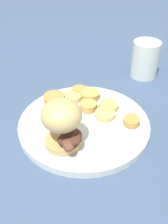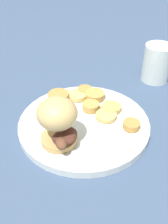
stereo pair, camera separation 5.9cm
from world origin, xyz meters
The scene contains 12 objects.
ground_plane centered at (0.00, 0.00, 0.00)m, with size 4.00×4.00×0.00m, color #3D5170.
dinner_plate centered at (0.00, 0.00, 0.01)m, with size 0.30×0.30×0.02m.
sandwich centered at (0.04, -0.08, 0.07)m, with size 0.10×0.08×0.10m.
potato_round_0 centered at (-0.07, 0.07, 0.03)m, with size 0.05×0.05×0.02m, color tan.
potato_round_1 centered at (-0.11, 0.06, 0.03)m, with size 0.04×0.04×0.01m, color #BC8942.
potato_round_2 centered at (-0.09, 0.03, 0.02)m, with size 0.05×0.05×0.01m, color #DBB766.
potato_round_3 centered at (0.01, 0.05, 0.02)m, with size 0.05×0.05×0.01m, color #DBB766.
potato_round_4 centered at (-0.11, -0.02, 0.03)m, with size 0.05×0.05×0.02m, color #BC8942.
potato_round_5 centered at (-0.03, 0.03, 0.03)m, with size 0.04×0.04×0.02m, color tan.
potato_round_6 centered at (-0.01, 0.08, 0.02)m, with size 0.05×0.05×0.01m, color tan.
potato_round_7 centered at (0.07, 0.08, 0.03)m, with size 0.04×0.04×0.01m, color #BC8942.
drinking_glass centered at (-0.10, 0.29, 0.05)m, with size 0.08×0.08×0.11m.
Camera 2 is at (0.41, -0.21, 0.40)m, focal length 42.00 mm.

